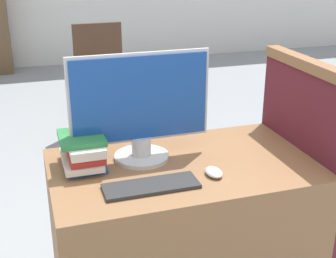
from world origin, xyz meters
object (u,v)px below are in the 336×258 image
(keyboard, at_px, (151,186))
(far_chair, at_px, (101,76))
(monitor, at_px, (141,108))
(mouse, at_px, (214,172))
(book_stack, at_px, (84,151))

(keyboard, distance_m, far_chair, 2.47)
(far_chair, bearing_deg, monitor, -133.32)
(keyboard, bearing_deg, far_chair, 84.89)
(keyboard, xyz_separation_m, far_chair, (0.22, 2.46, -0.18))
(mouse, bearing_deg, book_stack, 153.49)
(mouse, xyz_separation_m, book_stack, (-0.52, 0.26, 0.06))
(mouse, bearing_deg, keyboard, -174.85)
(keyboard, height_order, far_chair, far_chair)
(monitor, height_order, mouse, monitor)
(book_stack, bearing_deg, keyboard, -51.00)
(monitor, height_order, keyboard, monitor)
(mouse, xyz_separation_m, far_chair, (-0.07, 2.43, -0.19))
(keyboard, bearing_deg, book_stack, 129.00)
(monitor, xyz_separation_m, keyboard, (-0.03, -0.29, -0.24))
(keyboard, distance_m, mouse, 0.29)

